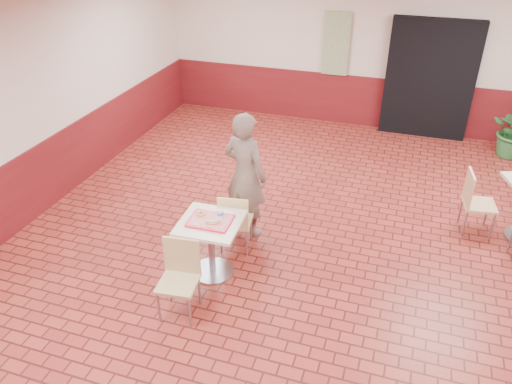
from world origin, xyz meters
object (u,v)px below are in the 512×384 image
(chair_main_back, at_px, (235,220))
(paper_cup, at_px, (220,214))
(customer, at_px, (245,175))
(main_table, at_px, (211,239))
(ring_donut, at_px, (201,213))
(long_john_donut, at_px, (212,222))
(chair_second_left, at_px, (475,199))
(serving_tray, at_px, (210,221))
(chair_main_front, at_px, (180,274))

(chair_main_back, distance_m, paper_cup, 0.57)
(customer, bearing_deg, main_table, 101.38)
(chair_main_back, bearing_deg, paper_cup, 80.25)
(main_table, xyz_separation_m, customer, (0.09, 0.99, 0.37))
(main_table, distance_m, paper_cup, 0.35)
(ring_donut, bearing_deg, paper_cup, 4.62)
(long_john_donut, bearing_deg, chair_second_left, 34.47)
(customer, xyz_separation_m, paper_cup, (0.01, -0.91, -0.04))
(customer, xyz_separation_m, long_john_donut, (-0.03, -1.07, -0.07))
(main_table, height_order, ring_donut, ring_donut)
(chair_main_back, bearing_deg, ring_donut, 53.35)
(serving_tray, relative_size, paper_cup, 4.98)
(long_john_donut, bearing_deg, paper_cup, 76.00)
(long_john_donut, height_order, chair_second_left, chair_second_left)
(main_table, xyz_separation_m, long_john_donut, (0.06, -0.07, 0.30))
(chair_main_back, distance_m, serving_tray, 0.62)
(main_table, xyz_separation_m, ring_donut, (-0.14, 0.06, 0.29))
(ring_donut, height_order, paper_cup, paper_cup)
(paper_cup, height_order, chair_second_left, chair_second_left)
(long_john_donut, relative_size, paper_cup, 1.56)
(customer, distance_m, paper_cup, 0.91)
(main_table, distance_m, long_john_donut, 0.31)
(main_table, bearing_deg, serving_tray, 14.04)
(ring_donut, relative_size, long_john_donut, 0.72)
(long_john_donut, relative_size, chair_second_left, 0.17)
(ring_donut, relative_size, paper_cup, 1.12)
(chair_main_front, bearing_deg, serving_tray, 76.50)
(main_table, xyz_separation_m, chair_main_front, (-0.08, -0.69, -0.01))
(paper_cup, xyz_separation_m, chair_second_left, (2.93, 1.88, -0.34))
(chair_main_back, bearing_deg, chair_second_left, -162.65)
(chair_main_front, height_order, chair_second_left, chair_second_left)
(serving_tray, bearing_deg, long_john_donut, -50.98)
(customer, bearing_deg, long_john_donut, 104.96)
(main_table, bearing_deg, chair_second_left, 32.96)
(paper_cup, bearing_deg, long_john_donut, -104.00)
(chair_main_back, xyz_separation_m, chair_second_left, (2.93, 1.44, 0.03))
(chair_main_front, xyz_separation_m, long_john_donut, (0.14, 0.61, 0.31))
(main_table, xyz_separation_m, chair_second_left, (3.03, 1.97, -0.01))
(serving_tray, bearing_deg, chair_main_front, -96.77)
(serving_tray, xyz_separation_m, long_john_donut, (0.06, -0.07, 0.04))
(chair_main_back, distance_m, customer, 0.62)
(chair_main_front, height_order, ring_donut, chair_main_front)
(chair_main_front, relative_size, ring_donut, 8.01)
(main_table, relative_size, customer, 0.43)
(chair_main_back, height_order, customer, customer)
(chair_main_front, distance_m, ring_donut, 0.81)
(chair_main_front, distance_m, serving_tray, 0.74)
(chair_main_front, bearing_deg, main_table, 76.50)
(serving_tray, bearing_deg, ring_donut, 155.51)
(customer, bearing_deg, paper_cup, 107.13)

